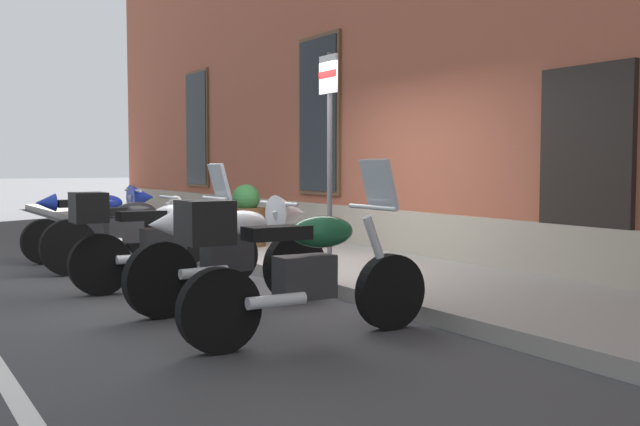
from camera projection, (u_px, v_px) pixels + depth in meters
name	position (u px, v px, depth m)	size (l,w,h in m)	color
ground_plane	(269.00, 279.00, 8.44)	(140.00, 140.00, 0.00)	#38383A
sidewalk	(351.00, 266.00, 9.02)	(31.65, 2.25, 0.14)	gray
brick_pub_facade	(617.00, 20.00, 11.34)	(25.65, 7.69, 7.09)	brown
motorcycle_blue_sport	(103.00, 219.00, 10.12)	(0.62, 1.99, 1.03)	black
motorcycle_black_naked	(130.00, 233.00, 9.09)	(0.62, 2.11, 0.92)	black
motorcycle_silver_touring	(157.00, 238.00, 7.67)	(0.62, 2.05, 1.33)	black
motorcycle_white_sport	(239.00, 247.00, 6.72)	(0.62, 2.06, 1.03)	black
motorcycle_green_touring	(297.00, 266.00, 5.40)	(0.62, 2.07, 1.36)	black
parking_sign	(329.00, 129.00, 8.53)	(0.36, 0.07, 2.46)	#4C4C51
barrel_planter	(246.00, 220.00, 10.63)	(0.60, 0.60, 0.89)	brown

